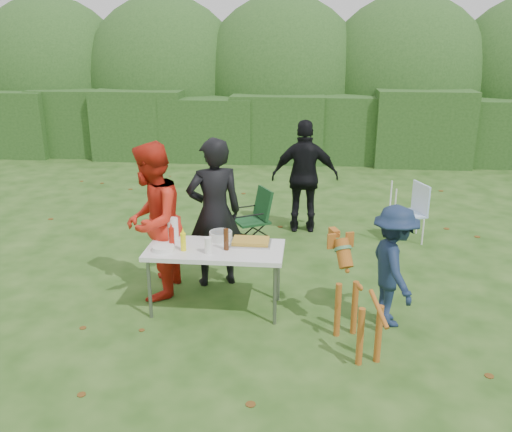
# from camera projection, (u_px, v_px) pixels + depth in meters

# --- Properties ---
(ground) EXTENTS (80.00, 80.00, 0.00)m
(ground) POSITION_uv_depth(u_px,v_px,m) (232.00, 316.00, 6.01)
(ground) COLOR #1E4211
(hedge_row) EXTENTS (22.00, 1.40, 1.70)m
(hedge_row) POSITION_uv_depth(u_px,v_px,m) (278.00, 125.00, 13.28)
(hedge_row) COLOR #23471C
(hedge_row) RESTS_ON ground
(shrub_backdrop) EXTENTS (20.00, 2.60, 3.20)m
(shrub_backdrop) POSITION_uv_depth(u_px,v_px,m) (282.00, 88.00, 14.55)
(shrub_backdrop) COLOR #3D6628
(shrub_backdrop) RESTS_ON ground
(folding_table) EXTENTS (1.50, 0.70, 0.74)m
(folding_table) POSITION_uv_depth(u_px,v_px,m) (215.00, 253.00, 5.95)
(folding_table) COLOR silver
(folding_table) RESTS_ON ground
(person_cook) EXTENTS (0.79, 0.66, 1.84)m
(person_cook) POSITION_uv_depth(u_px,v_px,m) (214.00, 213.00, 6.52)
(person_cook) COLOR black
(person_cook) RESTS_ON ground
(person_red_jacket) EXTENTS (0.70, 0.90, 1.84)m
(person_red_jacket) POSITION_uv_depth(u_px,v_px,m) (152.00, 221.00, 6.23)
(person_red_jacket) COLOR red
(person_red_jacket) RESTS_ON ground
(person_black_puffy) EXTENTS (1.05, 0.47, 1.75)m
(person_black_puffy) POSITION_uv_depth(u_px,v_px,m) (305.00, 177.00, 8.34)
(person_black_puffy) COLOR black
(person_black_puffy) RESTS_ON ground
(child) EXTENTS (0.65, 0.93, 1.32)m
(child) POSITION_uv_depth(u_px,v_px,m) (393.00, 266.00, 5.66)
(child) COLOR #172642
(child) RESTS_ON ground
(dog) EXTENTS (0.77, 1.15, 1.01)m
(dog) POSITION_uv_depth(u_px,v_px,m) (359.00, 302.00, 5.23)
(dog) COLOR #9F551C
(dog) RESTS_ON ground
(camping_chair) EXTENTS (0.72, 0.72, 0.85)m
(camping_chair) POSITION_uv_depth(u_px,v_px,m) (251.00, 217.00, 7.90)
(camping_chair) COLOR #143E1D
(camping_chair) RESTS_ON ground
(lawn_chair) EXTENTS (0.66, 0.66, 0.86)m
(lawn_chair) POSITION_uv_depth(u_px,v_px,m) (407.00, 212.00, 8.13)
(lawn_chair) COLOR #6098E0
(lawn_chair) RESTS_ON ground
(food_tray) EXTENTS (0.45, 0.30, 0.02)m
(food_tray) POSITION_uv_depth(u_px,v_px,m) (251.00, 243.00, 6.04)
(food_tray) COLOR #B7B7BA
(food_tray) RESTS_ON folding_table
(focaccia_bread) EXTENTS (0.40, 0.26, 0.04)m
(focaccia_bread) POSITION_uv_depth(u_px,v_px,m) (251.00, 241.00, 6.03)
(focaccia_bread) COLOR gold
(focaccia_bread) RESTS_ON food_tray
(mustard_bottle) EXTENTS (0.06, 0.06, 0.20)m
(mustard_bottle) POSITION_uv_depth(u_px,v_px,m) (183.00, 242.00, 5.83)
(mustard_bottle) COLOR yellow
(mustard_bottle) RESTS_ON folding_table
(ketchup_bottle) EXTENTS (0.06, 0.06, 0.22)m
(ketchup_bottle) POSITION_uv_depth(u_px,v_px,m) (172.00, 237.00, 5.93)
(ketchup_bottle) COLOR #AA160C
(ketchup_bottle) RESTS_ON folding_table
(beer_bottle) EXTENTS (0.06, 0.06, 0.24)m
(beer_bottle) POSITION_uv_depth(u_px,v_px,m) (226.00, 239.00, 5.84)
(beer_bottle) COLOR #47230F
(beer_bottle) RESTS_ON folding_table
(paper_towel_roll) EXTENTS (0.12, 0.12, 0.26)m
(paper_towel_roll) POSITION_uv_depth(u_px,v_px,m) (173.00, 229.00, 6.12)
(paper_towel_roll) COLOR white
(paper_towel_roll) RESTS_ON folding_table
(cup_stack) EXTENTS (0.08, 0.08, 0.18)m
(cup_stack) POSITION_uv_depth(u_px,v_px,m) (208.00, 245.00, 5.76)
(cup_stack) COLOR white
(cup_stack) RESTS_ON folding_table
(pasta_bowl) EXTENTS (0.26, 0.26, 0.10)m
(pasta_bowl) POSITION_uv_depth(u_px,v_px,m) (221.00, 236.00, 6.15)
(pasta_bowl) COLOR silver
(pasta_bowl) RESTS_ON folding_table
(plate_stack) EXTENTS (0.24, 0.24, 0.05)m
(plate_stack) POSITION_uv_depth(u_px,v_px,m) (163.00, 248.00, 5.86)
(plate_stack) COLOR white
(plate_stack) RESTS_ON folding_table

